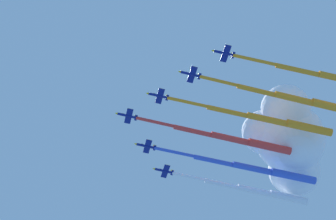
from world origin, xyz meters
TOP-DOWN VIEW (x-y plane):
  - jet_lead at (-14.45, 29.36)m, footprint 25.63×78.70m
  - jet_port_inner at (-5.48, 45.64)m, footprint 25.86×82.21m
  - jet_starboard_inner at (-29.72, 40.05)m, footprint 26.26×83.46m
  - jet_port_mid at (3.85, 56.53)m, footprint 25.52×77.46m
  - jet_starboard_mid at (-43.64, 41.46)m, footprint 24.78×73.96m
  - cloud_puff at (-24.46, 57.69)m, footprint 56.22×40.11m

SIDE VIEW (x-z plane):
  - jet_starboard_inner at x=-29.72m, z-range 177.76..182.13m
  - jet_port_inner at x=-5.48m, z-range 178.07..182.47m
  - jet_lead at x=-14.45m, z-range 178.31..182.60m
  - jet_port_mid at x=3.85m, z-range 178.90..183.20m
  - jet_starboard_mid at x=-43.64m, z-range 181.05..185.33m
  - cloud_puff at x=-24.46m, z-range 182.21..217.30m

